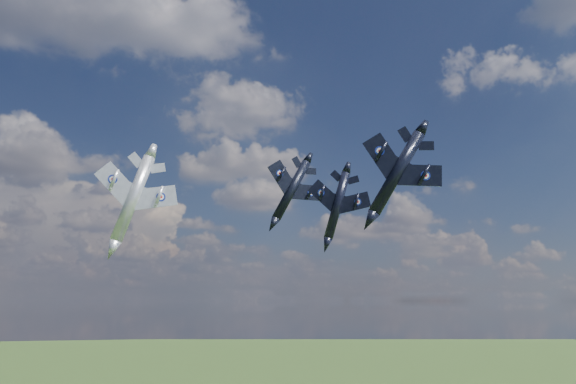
{
  "coord_description": "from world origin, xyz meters",
  "views": [
    {
      "loc": [
        -13.18,
        -61.84,
        67.06
      ],
      "look_at": [
        3.64,
        10.69,
        81.55
      ],
      "focal_mm": 35.0,
      "sensor_mm": 36.0,
      "label": 1
    }
  ],
  "objects": [
    {
      "name": "jet_lead_navy",
      "position": [
        9.86,
        8.43,
        79.62
      ],
      "size": [
        13.47,
        15.23,
        5.0
      ],
      "primitive_type": null,
      "rotation": [
        0.0,
        0.28,
        -0.39
      ],
      "color": "black"
    },
    {
      "name": "jet_right_navy",
      "position": [
        13.08,
        -3.78,
        81.46
      ],
      "size": [
        14.63,
        17.27,
        8.02
      ],
      "primitive_type": null,
      "rotation": [
        0.0,
        0.54,
        -0.31
      ],
      "color": "black"
    },
    {
      "name": "jet_left_silver",
      "position": [
        -16.55,
        10.47,
        79.82
      ],
      "size": [
        12.23,
        16.13,
        6.65
      ],
      "primitive_type": null,
      "rotation": [
        0.0,
        0.32,
        0.03
      ],
      "color": "#A5A9B0"
    },
    {
      "name": "jet_high_navy",
      "position": [
        8.17,
        27.64,
        85.32
      ],
      "size": [
        12.82,
        16.65,
        8.2
      ],
      "primitive_type": null,
      "rotation": [
        0.0,
        0.5,
        0.09
      ],
      "color": "black"
    }
  ]
}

